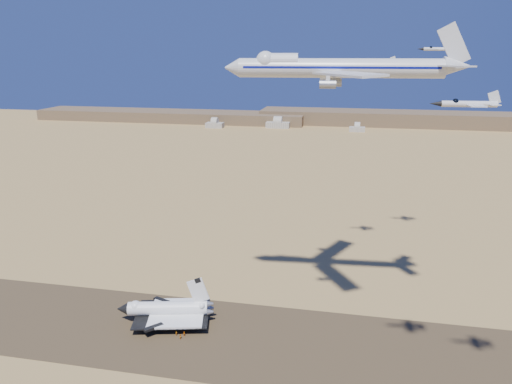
% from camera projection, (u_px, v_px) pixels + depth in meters
% --- Properties ---
extents(ground, '(1200.00, 1200.00, 0.00)m').
position_uv_depth(ground, '(225.00, 338.00, 173.10)').
color(ground, '#A38548').
rests_on(ground, ground).
extents(runway, '(600.00, 50.00, 0.06)m').
position_uv_depth(runway, '(225.00, 338.00, 173.09)').
color(runway, '#473723').
rests_on(runway, ground).
extents(ridgeline, '(960.00, 90.00, 18.00)m').
position_uv_depth(ridgeline, '(377.00, 120.00, 655.07)').
color(ridgeline, brown).
rests_on(ridgeline, ground).
extents(hangars, '(200.50, 29.50, 30.00)m').
position_uv_depth(hangars, '(274.00, 125.00, 634.90)').
color(hangars, beige).
rests_on(hangars, ground).
extents(shuttle, '(35.26, 26.87, 17.31)m').
position_uv_depth(shuttle, '(167.00, 310.00, 182.51)').
color(shuttle, white).
rests_on(shuttle, runway).
extents(carrier_747, '(76.99, 59.51, 19.17)m').
position_uv_depth(carrier_747, '(332.00, 68.00, 159.08)').
color(carrier_747, silver).
extents(crew_a, '(0.59, 0.76, 1.84)m').
position_uv_depth(crew_a, '(176.00, 333.00, 174.13)').
color(crew_a, orange).
rests_on(crew_a, runway).
extents(crew_b, '(0.56, 0.92, 1.84)m').
position_uv_depth(crew_b, '(181.00, 336.00, 172.09)').
color(crew_b, orange).
rests_on(crew_b, runway).
extents(crew_c, '(1.18, 0.99, 1.80)m').
position_uv_depth(crew_c, '(184.00, 334.00, 173.77)').
color(crew_c, orange).
rests_on(crew_c, runway).
extents(chase_jet_a, '(14.88, 8.10, 3.71)m').
position_uv_depth(chase_jet_a, '(468.00, 104.00, 108.54)').
color(chase_jet_a, silver).
extents(chase_jet_c, '(13.86, 7.57, 3.45)m').
position_uv_depth(chase_jet_c, '(381.00, 63.00, 202.89)').
color(chase_jet_c, silver).
extents(chase_jet_d, '(15.42, 8.44, 3.84)m').
position_uv_depth(chase_jet_d, '(437.00, 49.00, 214.52)').
color(chase_jet_d, silver).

